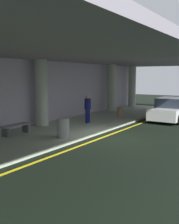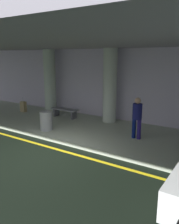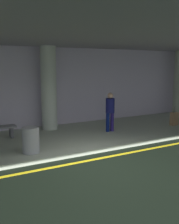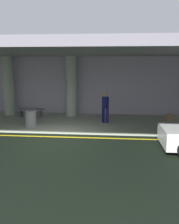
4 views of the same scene
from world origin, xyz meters
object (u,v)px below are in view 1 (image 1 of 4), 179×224
at_px(car_white, 171,110).
at_px(suitcase_upright_secondary, 120,112).
at_px(support_column_left_mid, 42,93).
at_px(person_waiting_for_ride, 88,107).
at_px(bench_metal, 16,127).
at_px(support_column_right_mid, 132,86).
at_px(support_column_center, 111,88).
at_px(trash_bin_steel, 63,128).

height_order(car_white, suitcase_upright_secondary, car_white).
xyz_separation_m(support_column_left_mid, person_waiting_for_ride, (2.15, -1.63, -0.86)).
bearing_deg(person_waiting_for_ride, bench_metal, 28.49).
bearing_deg(car_white, suitcase_upright_secondary, 105.68).
distance_m(support_column_right_mid, suitcase_upright_secondary, 6.98).
distance_m(car_white, suitcase_upright_secondary, 3.35).
height_order(support_column_center, suitcase_upright_secondary, support_column_center).
xyz_separation_m(support_column_right_mid, bench_metal, (-14.44, -0.59, -1.47)).
distance_m(support_column_right_mid, person_waiting_for_ride, 10.02).
distance_m(support_column_center, support_column_right_mid, 4.00).
bearing_deg(support_column_left_mid, bench_metal, -166.47).
bearing_deg(bench_metal, car_white, -27.39).
relative_size(bench_metal, trash_bin_steel, 1.88).
relative_size(support_column_right_mid, suitcase_upright_secondary, 4.06).
relative_size(support_column_center, support_column_right_mid, 1.00).
xyz_separation_m(support_column_center, bench_metal, (-10.44, -0.59, -1.47)).
bearing_deg(person_waiting_for_ride, support_column_right_mid, -129.31).
relative_size(car_white, person_waiting_for_ride, 2.44).
distance_m(support_column_left_mid, bench_metal, 2.91).
distance_m(person_waiting_for_ride, bench_metal, 4.76).
bearing_deg(support_column_right_mid, support_column_center, 180.00).
xyz_separation_m(suitcase_upright_secondary, bench_metal, (-7.95, 1.50, 0.04)).
bearing_deg(support_column_center, support_column_left_mid, 180.00).
bearing_deg(bench_metal, trash_bin_steel, -70.88).
bearing_deg(support_column_right_mid, trash_bin_steel, -168.35).
height_order(person_waiting_for_ride, suitcase_upright_secondary, person_waiting_for_ride).
relative_size(support_column_left_mid, car_white, 0.89).
xyz_separation_m(car_white, person_waiting_for_ride, (-4.41, 3.62, 0.40)).
bearing_deg(support_column_center, support_column_right_mid, 0.00).
height_order(support_column_center, bench_metal, support_column_center).
relative_size(support_column_center, car_white, 0.89).
bearing_deg(support_column_right_mid, person_waiting_for_ride, -170.59).
bearing_deg(car_white, bench_metal, 149.94).
height_order(support_column_left_mid, car_white, support_column_left_mid).
distance_m(support_column_right_mid, car_white, 7.67).
height_order(support_column_left_mid, support_column_right_mid, same).
bearing_deg(trash_bin_steel, bench_metal, 109.12).
xyz_separation_m(support_column_center, car_white, (-1.44, -5.26, -1.26)).
bearing_deg(support_column_center, trash_bin_steel, -163.75).
bearing_deg(person_waiting_for_ride, support_column_left_mid, 4.14).
distance_m(support_column_center, bench_metal, 10.56).
xyz_separation_m(person_waiting_for_ride, trash_bin_steel, (-3.83, -1.19, -0.54)).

